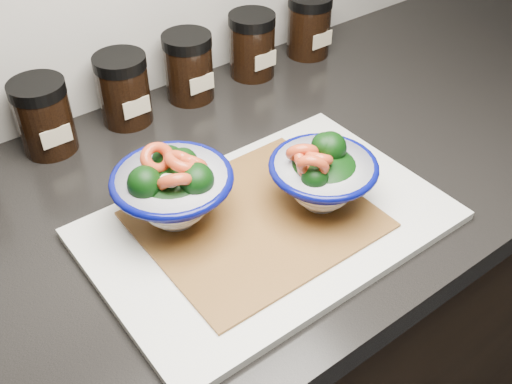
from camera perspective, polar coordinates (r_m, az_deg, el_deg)
countertop at (r=0.83m, az=-6.44°, el=-2.51°), size 3.50×0.60×0.04m
cutting_board at (r=0.77m, az=1.17°, el=-3.08°), size 0.45×0.30×0.01m
bamboo_mat at (r=0.77m, az=0.00°, el=-2.62°), size 0.28×0.24×0.00m
bowl_left at (r=0.74m, az=-7.89°, el=0.32°), size 0.15×0.15×0.11m
bowl_right at (r=0.77m, az=6.32°, el=1.65°), size 0.14×0.14×0.11m
spice_jar_b at (r=0.93m, az=-19.54°, el=6.78°), size 0.08×0.08×0.11m
spice_jar_c at (r=0.97m, az=-12.48°, el=9.54°), size 0.08×0.08×0.11m
spice_jar_d at (r=1.02m, az=-6.43°, el=11.76°), size 0.08×0.08×0.11m
spice_jar_e at (r=1.08m, az=-0.38°, el=13.82°), size 0.08×0.08×0.11m
spice_jar_f at (r=1.16m, az=5.06°, el=15.51°), size 0.08×0.08×0.11m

